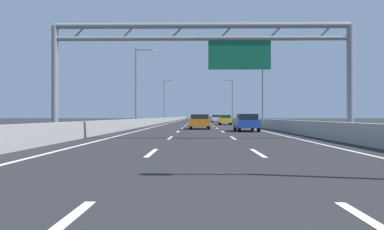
# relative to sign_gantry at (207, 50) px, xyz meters

# --- Properties ---
(ground_plane) EXTENTS (260.00, 260.00, 0.00)m
(ground_plane) POSITION_rel_sign_gantry_xyz_m (-0.27, 79.54, -4.85)
(ground_plane) COLOR #262628
(lane_dash_left_1) EXTENTS (0.16, 3.00, 0.01)m
(lane_dash_left_1) POSITION_rel_sign_gantry_xyz_m (-2.07, -7.96, -4.84)
(lane_dash_left_1) COLOR white
(lane_dash_left_1) RESTS_ON ground_plane
(lane_dash_left_2) EXTENTS (0.16, 3.00, 0.01)m
(lane_dash_left_2) POSITION_rel_sign_gantry_xyz_m (-2.07, 1.04, -4.84)
(lane_dash_left_2) COLOR white
(lane_dash_left_2) RESTS_ON ground_plane
(lane_dash_left_3) EXTENTS (0.16, 3.00, 0.01)m
(lane_dash_left_3) POSITION_rel_sign_gantry_xyz_m (-2.07, 10.04, -4.84)
(lane_dash_left_3) COLOR white
(lane_dash_left_3) RESTS_ON ground_plane
(lane_dash_left_4) EXTENTS (0.16, 3.00, 0.01)m
(lane_dash_left_4) POSITION_rel_sign_gantry_xyz_m (-2.07, 19.04, -4.84)
(lane_dash_left_4) COLOR white
(lane_dash_left_4) RESTS_ON ground_plane
(lane_dash_left_5) EXTENTS (0.16, 3.00, 0.01)m
(lane_dash_left_5) POSITION_rel_sign_gantry_xyz_m (-2.07, 28.04, -4.84)
(lane_dash_left_5) COLOR white
(lane_dash_left_5) RESTS_ON ground_plane
(lane_dash_left_6) EXTENTS (0.16, 3.00, 0.01)m
(lane_dash_left_6) POSITION_rel_sign_gantry_xyz_m (-2.07, 37.04, -4.84)
(lane_dash_left_6) COLOR white
(lane_dash_left_6) RESTS_ON ground_plane
(lane_dash_left_7) EXTENTS (0.16, 3.00, 0.01)m
(lane_dash_left_7) POSITION_rel_sign_gantry_xyz_m (-2.07, 46.04, -4.84)
(lane_dash_left_7) COLOR white
(lane_dash_left_7) RESTS_ON ground_plane
(lane_dash_left_8) EXTENTS (0.16, 3.00, 0.01)m
(lane_dash_left_8) POSITION_rel_sign_gantry_xyz_m (-2.07, 55.04, -4.84)
(lane_dash_left_8) COLOR white
(lane_dash_left_8) RESTS_ON ground_plane
(lane_dash_left_9) EXTENTS (0.16, 3.00, 0.01)m
(lane_dash_left_9) POSITION_rel_sign_gantry_xyz_m (-2.07, 64.04, -4.84)
(lane_dash_left_9) COLOR white
(lane_dash_left_9) RESTS_ON ground_plane
(lane_dash_left_10) EXTENTS (0.16, 3.00, 0.01)m
(lane_dash_left_10) POSITION_rel_sign_gantry_xyz_m (-2.07, 73.04, -4.84)
(lane_dash_left_10) COLOR white
(lane_dash_left_10) RESTS_ON ground_plane
(lane_dash_left_11) EXTENTS (0.16, 3.00, 0.01)m
(lane_dash_left_11) POSITION_rel_sign_gantry_xyz_m (-2.07, 82.04, -4.84)
(lane_dash_left_11) COLOR white
(lane_dash_left_11) RESTS_ON ground_plane
(lane_dash_left_12) EXTENTS (0.16, 3.00, 0.01)m
(lane_dash_left_12) POSITION_rel_sign_gantry_xyz_m (-2.07, 91.04, -4.84)
(lane_dash_left_12) COLOR white
(lane_dash_left_12) RESTS_ON ground_plane
(lane_dash_left_13) EXTENTS (0.16, 3.00, 0.01)m
(lane_dash_left_13) POSITION_rel_sign_gantry_xyz_m (-2.07, 100.04, -4.84)
(lane_dash_left_13) COLOR white
(lane_dash_left_13) RESTS_ON ground_plane
(lane_dash_left_14) EXTENTS (0.16, 3.00, 0.01)m
(lane_dash_left_14) POSITION_rel_sign_gantry_xyz_m (-2.07, 109.04, -4.84)
(lane_dash_left_14) COLOR white
(lane_dash_left_14) RESTS_ON ground_plane
(lane_dash_left_15) EXTENTS (0.16, 3.00, 0.01)m
(lane_dash_left_15) POSITION_rel_sign_gantry_xyz_m (-2.07, 118.04, -4.84)
(lane_dash_left_15) COLOR white
(lane_dash_left_15) RESTS_ON ground_plane
(lane_dash_left_16) EXTENTS (0.16, 3.00, 0.01)m
(lane_dash_left_16) POSITION_rel_sign_gantry_xyz_m (-2.07, 127.04, -4.84)
(lane_dash_left_16) COLOR white
(lane_dash_left_16) RESTS_ON ground_plane
(lane_dash_left_17) EXTENTS (0.16, 3.00, 0.01)m
(lane_dash_left_17) POSITION_rel_sign_gantry_xyz_m (-2.07, 136.04, -4.84)
(lane_dash_left_17) COLOR white
(lane_dash_left_17) RESTS_ON ground_plane
(lane_dash_right_1) EXTENTS (0.16, 3.00, 0.01)m
(lane_dash_right_1) POSITION_rel_sign_gantry_xyz_m (1.53, -7.96, -4.84)
(lane_dash_right_1) COLOR white
(lane_dash_right_1) RESTS_ON ground_plane
(lane_dash_right_2) EXTENTS (0.16, 3.00, 0.01)m
(lane_dash_right_2) POSITION_rel_sign_gantry_xyz_m (1.53, 1.04, -4.84)
(lane_dash_right_2) COLOR white
(lane_dash_right_2) RESTS_ON ground_plane
(lane_dash_right_3) EXTENTS (0.16, 3.00, 0.01)m
(lane_dash_right_3) POSITION_rel_sign_gantry_xyz_m (1.53, 10.04, -4.84)
(lane_dash_right_3) COLOR white
(lane_dash_right_3) RESTS_ON ground_plane
(lane_dash_right_4) EXTENTS (0.16, 3.00, 0.01)m
(lane_dash_right_4) POSITION_rel_sign_gantry_xyz_m (1.53, 19.04, -4.84)
(lane_dash_right_4) COLOR white
(lane_dash_right_4) RESTS_ON ground_plane
(lane_dash_right_5) EXTENTS (0.16, 3.00, 0.01)m
(lane_dash_right_5) POSITION_rel_sign_gantry_xyz_m (1.53, 28.04, -4.84)
(lane_dash_right_5) COLOR white
(lane_dash_right_5) RESTS_ON ground_plane
(lane_dash_right_6) EXTENTS (0.16, 3.00, 0.01)m
(lane_dash_right_6) POSITION_rel_sign_gantry_xyz_m (1.53, 37.04, -4.84)
(lane_dash_right_6) COLOR white
(lane_dash_right_6) RESTS_ON ground_plane
(lane_dash_right_7) EXTENTS (0.16, 3.00, 0.01)m
(lane_dash_right_7) POSITION_rel_sign_gantry_xyz_m (1.53, 46.04, -4.84)
(lane_dash_right_7) COLOR white
(lane_dash_right_7) RESTS_ON ground_plane
(lane_dash_right_8) EXTENTS (0.16, 3.00, 0.01)m
(lane_dash_right_8) POSITION_rel_sign_gantry_xyz_m (1.53, 55.04, -4.84)
(lane_dash_right_8) COLOR white
(lane_dash_right_8) RESTS_ON ground_plane
(lane_dash_right_9) EXTENTS (0.16, 3.00, 0.01)m
(lane_dash_right_9) POSITION_rel_sign_gantry_xyz_m (1.53, 64.04, -4.84)
(lane_dash_right_9) COLOR white
(lane_dash_right_9) RESTS_ON ground_plane
(lane_dash_right_10) EXTENTS (0.16, 3.00, 0.01)m
(lane_dash_right_10) POSITION_rel_sign_gantry_xyz_m (1.53, 73.04, -4.84)
(lane_dash_right_10) COLOR white
(lane_dash_right_10) RESTS_ON ground_plane
(lane_dash_right_11) EXTENTS (0.16, 3.00, 0.01)m
(lane_dash_right_11) POSITION_rel_sign_gantry_xyz_m (1.53, 82.04, -4.84)
(lane_dash_right_11) COLOR white
(lane_dash_right_11) RESTS_ON ground_plane
(lane_dash_right_12) EXTENTS (0.16, 3.00, 0.01)m
(lane_dash_right_12) POSITION_rel_sign_gantry_xyz_m (1.53, 91.04, -4.84)
(lane_dash_right_12) COLOR white
(lane_dash_right_12) RESTS_ON ground_plane
(lane_dash_right_13) EXTENTS (0.16, 3.00, 0.01)m
(lane_dash_right_13) POSITION_rel_sign_gantry_xyz_m (1.53, 100.04, -4.84)
(lane_dash_right_13) COLOR white
(lane_dash_right_13) RESTS_ON ground_plane
(lane_dash_right_14) EXTENTS (0.16, 3.00, 0.01)m
(lane_dash_right_14) POSITION_rel_sign_gantry_xyz_m (1.53, 109.04, -4.84)
(lane_dash_right_14) COLOR white
(lane_dash_right_14) RESTS_ON ground_plane
(lane_dash_right_15) EXTENTS (0.16, 3.00, 0.01)m
(lane_dash_right_15) POSITION_rel_sign_gantry_xyz_m (1.53, 118.04, -4.84)
(lane_dash_right_15) COLOR white
(lane_dash_right_15) RESTS_ON ground_plane
(lane_dash_right_16) EXTENTS (0.16, 3.00, 0.01)m
(lane_dash_right_16) POSITION_rel_sign_gantry_xyz_m (1.53, 127.04, -4.84)
(lane_dash_right_16) COLOR white
(lane_dash_right_16) RESTS_ON ground_plane
(lane_dash_right_17) EXTENTS (0.16, 3.00, 0.01)m
(lane_dash_right_17) POSITION_rel_sign_gantry_xyz_m (1.53, 136.04, -4.84)
(lane_dash_right_17) COLOR white
(lane_dash_right_17) RESTS_ON ground_plane
(edge_line_left) EXTENTS (0.16, 176.00, 0.01)m
(edge_line_left) POSITION_rel_sign_gantry_xyz_m (-5.52, 67.54, -4.84)
(edge_line_left) COLOR white
(edge_line_left) RESTS_ON ground_plane
(edge_line_right) EXTENTS (0.16, 176.00, 0.01)m
(edge_line_right) POSITION_rel_sign_gantry_xyz_m (4.98, 67.54, -4.84)
(edge_line_right) COLOR white
(edge_line_right) RESTS_ON ground_plane
(barrier_left) EXTENTS (0.45, 220.00, 0.95)m
(barrier_left) POSITION_rel_sign_gantry_xyz_m (-7.17, 89.54, -4.37)
(barrier_left) COLOR #9E9E99
(barrier_left) RESTS_ON ground_plane
(barrier_right) EXTENTS (0.45, 220.00, 0.95)m
(barrier_right) POSITION_rel_sign_gantry_xyz_m (6.63, 89.54, -4.37)
(barrier_right) COLOR #9E9E99
(barrier_right) RESTS_ON ground_plane
(sign_gantry) EXTENTS (16.49, 0.36, 6.36)m
(sign_gantry) POSITION_rel_sign_gantry_xyz_m (0.00, 0.00, 0.00)
(sign_gantry) COLOR gray
(sign_gantry) RESTS_ON ground_plane
(streetlamp_left_mid) EXTENTS (2.58, 0.28, 9.50)m
(streetlamp_left_mid) POSITION_rel_sign_gantry_xyz_m (-7.73, 25.83, 0.55)
(streetlamp_left_mid) COLOR slate
(streetlamp_left_mid) RESTS_ON ground_plane
(streetlamp_right_mid) EXTENTS (2.58, 0.28, 9.50)m
(streetlamp_right_mid) POSITION_rel_sign_gantry_xyz_m (7.20, 25.83, 0.55)
(streetlamp_right_mid) COLOR slate
(streetlamp_right_mid) RESTS_ON ground_plane
(streetlamp_left_far) EXTENTS (2.58, 0.28, 9.50)m
(streetlamp_left_far) POSITION_rel_sign_gantry_xyz_m (-7.73, 66.00, 0.55)
(streetlamp_left_far) COLOR slate
(streetlamp_left_far) RESTS_ON ground_plane
(streetlamp_right_far) EXTENTS (2.58, 0.28, 9.50)m
(streetlamp_right_far) POSITION_rel_sign_gantry_xyz_m (7.20, 66.00, 0.55)
(streetlamp_right_far) COLOR slate
(streetlamp_right_far) RESTS_ON ground_plane
(blue_car) EXTENTS (1.74, 4.48, 1.43)m
(blue_car) POSITION_rel_sign_gantry_xyz_m (3.55, 10.88, -4.12)
(blue_car) COLOR #2347AD
(blue_car) RESTS_ON ground_plane
(yellow_car) EXTENTS (1.73, 4.48, 1.42)m
(yellow_car) POSITION_rel_sign_gantry_xyz_m (3.52, 35.03, -4.11)
(yellow_car) COLOR yellow
(yellow_car) RESTS_ON ground_plane
(orange_car) EXTENTS (1.89, 4.63, 1.42)m
(orange_car) POSITION_rel_sign_gantry_xyz_m (-0.28, 16.39, -4.10)
(orange_car) COLOR orange
(orange_car) RESTS_ON ground_plane
(silver_car) EXTENTS (1.74, 4.47, 1.38)m
(silver_car) POSITION_rel_sign_gantry_xyz_m (-0.22, 38.74, -4.12)
(silver_car) COLOR #A8ADB2
(silver_car) RESTS_ON ground_plane
(red_car) EXTENTS (1.84, 4.46, 1.42)m
(red_car) POSITION_rel_sign_gantry_xyz_m (-0.24, 90.30, -4.11)
(red_car) COLOR red
(red_car) RESTS_ON ground_plane
(white_car) EXTENTS (1.75, 4.15, 1.52)m
(white_car) POSITION_rel_sign_gantry_xyz_m (3.40, 59.90, -4.07)
(white_car) COLOR silver
(white_car) RESTS_ON ground_plane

